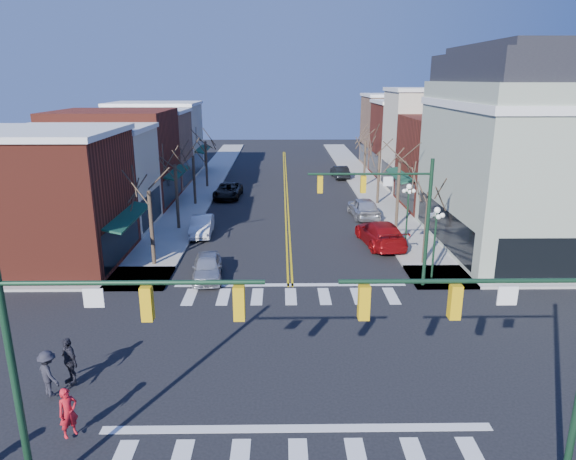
{
  "coord_description": "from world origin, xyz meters",
  "views": [
    {
      "loc": [
        -0.5,
        -19.08,
        11.18
      ],
      "look_at": [
        -0.11,
        9.28,
        2.8
      ],
      "focal_mm": 32.0,
      "sensor_mm": 36.0,
      "label": 1
    }
  ],
  "objects_px": {
    "car_left_mid": "(202,226)",
    "car_left_far": "(228,191)",
    "pedestrian_dark_b": "(48,373)",
    "victorian_corner": "(539,150)",
    "lamppost_corner": "(435,231)",
    "pedestrian_red_a": "(68,412)",
    "car_right_near": "(380,233)",
    "pedestrian_dark_a": "(69,361)",
    "car_right_mid": "(364,207)",
    "car_left_near": "(207,267)",
    "car_right_far": "(340,172)",
    "lamppost_midblock": "(408,204)"
  },
  "relations": [
    {
      "from": "victorian_corner",
      "to": "pedestrian_dark_a",
      "type": "relative_size",
      "value": 7.68
    },
    {
      "from": "car_left_far",
      "to": "lamppost_corner",
      "type": "bearing_deg",
      "value": -53.76
    },
    {
      "from": "victorian_corner",
      "to": "car_right_mid",
      "type": "bearing_deg",
      "value": 141.8
    },
    {
      "from": "pedestrian_red_a",
      "to": "lamppost_corner",
      "type": "bearing_deg",
      "value": -6.78
    },
    {
      "from": "car_left_near",
      "to": "car_right_far",
      "type": "bearing_deg",
      "value": 64.64
    },
    {
      "from": "car_left_far",
      "to": "car_right_far",
      "type": "bearing_deg",
      "value": 43.87
    },
    {
      "from": "car_left_near",
      "to": "car_right_near",
      "type": "relative_size",
      "value": 0.7
    },
    {
      "from": "lamppost_corner",
      "to": "lamppost_midblock",
      "type": "xyz_separation_m",
      "value": [
        0.0,
        6.5,
        0.0
      ]
    },
    {
      "from": "car_left_near",
      "to": "car_left_mid",
      "type": "distance_m",
      "value": 8.83
    },
    {
      "from": "car_right_mid",
      "to": "pedestrian_dark_a",
      "type": "relative_size",
      "value": 2.71
    },
    {
      "from": "car_left_mid",
      "to": "pedestrian_dark_a",
      "type": "bearing_deg",
      "value": -98.25
    },
    {
      "from": "victorian_corner",
      "to": "car_left_far",
      "type": "height_order",
      "value": "victorian_corner"
    },
    {
      "from": "car_right_near",
      "to": "pedestrian_dark_a",
      "type": "relative_size",
      "value": 3.19
    },
    {
      "from": "car_left_far",
      "to": "car_right_mid",
      "type": "bearing_deg",
      "value": -28.42
    },
    {
      "from": "car_right_near",
      "to": "pedestrian_dark_a",
      "type": "xyz_separation_m",
      "value": [
        -14.84,
        -16.92,
        0.22
      ]
    },
    {
      "from": "victorian_corner",
      "to": "pedestrian_red_a",
      "type": "relative_size",
      "value": 8.42
    },
    {
      "from": "car_left_mid",
      "to": "car_left_far",
      "type": "bearing_deg",
      "value": 84.31
    },
    {
      "from": "lamppost_midblock",
      "to": "pedestrian_red_a",
      "type": "relative_size",
      "value": 2.56
    },
    {
      "from": "car_right_near",
      "to": "pedestrian_dark_b",
      "type": "xyz_separation_m",
      "value": [
        -15.28,
        -17.69,
        0.17
      ]
    },
    {
      "from": "car_right_far",
      "to": "victorian_corner",
      "type": "bearing_deg",
      "value": 105.82
    },
    {
      "from": "car_left_far",
      "to": "pedestrian_red_a",
      "type": "distance_m",
      "value": 34.95
    },
    {
      "from": "car_left_mid",
      "to": "pedestrian_dark_b",
      "type": "distance_m",
      "value": 20.48
    },
    {
      "from": "car_left_near",
      "to": "pedestrian_dark_b",
      "type": "distance_m",
      "value": 12.34
    },
    {
      "from": "lamppost_corner",
      "to": "pedestrian_dark_b",
      "type": "distance_m",
      "value": 20.56
    },
    {
      "from": "car_left_near",
      "to": "car_right_near",
      "type": "height_order",
      "value": "car_right_near"
    },
    {
      "from": "car_right_far",
      "to": "pedestrian_dark_b",
      "type": "xyz_separation_m",
      "value": [
        -15.28,
        -43.01,
        0.3
      ]
    },
    {
      "from": "car_right_far",
      "to": "pedestrian_dark_a",
      "type": "distance_m",
      "value": 44.77
    },
    {
      "from": "lamppost_corner",
      "to": "pedestrian_dark_b",
      "type": "relative_size",
      "value": 2.48
    },
    {
      "from": "victorian_corner",
      "to": "car_right_mid",
      "type": "relative_size",
      "value": 2.83
    },
    {
      "from": "lamppost_midblock",
      "to": "lamppost_corner",
      "type": "bearing_deg",
      "value": -90.0
    },
    {
      "from": "lamppost_corner",
      "to": "car_right_mid",
      "type": "xyz_separation_m",
      "value": [
        -1.8,
        13.95,
        -2.11
      ]
    },
    {
      "from": "car_left_near",
      "to": "pedestrian_red_a",
      "type": "height_order",
      "value": "pedestrian_red_a"
    },
    {
      "from": "victorian_corner",
      "to": "lamppost_corner",
      "type": "xyz_separation_m",
      "value": [
        -8.3,
        -6.0,
        -3.7
      ]
    },
    {
      "from": "victorian_corner",
      "to": "pedestrian_red_a",
      "type": "height_order",
      "value": "victorian_corner"
    },
    {
      "from": "pedestrian_dark_a",
      "to": "lamppost_corner",
      "type": "bearing_deg",
      "value": 75.66
    },
    {
      "from": "car_right_mid",
      "to": "pedestrian_dark_a",
      "type": "bearing_deg",
      "value": 54.27
    },
    {
      "from": "pedestrian_red_a",
      "to": "car_right_near",
      "type": "bearing_deg",
      "value": 7.63
    },
    {
      "from": "victorian_corner",
      "to": "car_right_near",
      "type": "bearing_deg",
      "value": 177.64
    },
    {
      "from": "car_left_far",
      "to": "car_left_mid",
      "type": "bearing_deg",
      "value": -90.09
    },
    {
      "from": "car_left_near",
      "to": "car_right_mid",
      "type": "xyz_separation_m",
      "value": [
        11.2,
        13.58,
        0.15
      ]
    },
    {
      "from": "car_left_mid",
      "to": "pedestrian_dark_a",
      "type": "xyz_separation_m",
      "value": [
        -2.04,
        -19.56,
        0.37
      ]
    },
    {
      "from": "lamppost_corner",
      "to": "car_right_far",
      "type": "bearing_deg",
      "value": 93.25
    },
    {
      "from": "lamppost_corner",
      "to": "pedestrian_red_a",
      "type": "height_order",
      "value": "lamppost_corner"
    },
    {
      "from": "car_left_mid",
      "to": "pedestrian_dark_a",
      "type": "relative_size",
      "value": 2.31
    },
    {
      "from": "pedestrian_dark_b",
      "to": "car_left_far",
      "type": "bearing_deg",
      "value": -55.23
    },
    {
      "from": "victorian_corner",
      "to": "car_left_mid",
      "type": "height_order",
      "value": "victorian_corner"
    },
    {
      "from": "lamppost_midblock",
      "to": "car_left_mid",
      "type": "xyz_separation_m",
      "value": [
        -14.6,
        2.55,
        -2.26
      ]
    },
    {
      "from": "pedestrian_red_a",
      "to": "car_left_far",
      "type": "bearing_deg",
      "value": 39.47
    },
    {
      "from": "lamppost_corner",
      "to": "car_left_near",
      "type": "height_order",
      "value": "lamppost_corner"
    },
    {
      "from": "car_left_mid",
      "to": "pedestrian_dark_b",
      "type": "height_order",
      "value": "pedestrian_dark_b"
    }
  ]
}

